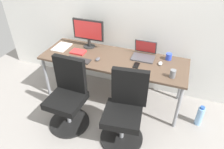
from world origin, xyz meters
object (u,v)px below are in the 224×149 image
Objects in this scene: water_bottle_on_floor at (200,116)px; desktop_monitor at (88,31)px; office_chair_right at (125,111)px; office_chair_left at (68,97)px; coffee_mug at (169,57)px; open_laptop at (144,53)px.

water_bottle_on_floor is 1.96m from desktop_monitor.
desktop_monitor is (-0.85, 0.87, 0.53)m from office_chair_right.
coffee_mug is at bearing 38.85° from office_chair_left.
office_chair_left reaches higher than water_bottle_on_floor.
open_laptop is at bearing -173.50° from coffee_mug.
coffee_mug is (0.35, 0.90, 0.33)m from office_chair_right.
office_chair_right is (0.76, -0.00, 0.00)m from office_chair_left.
desktop_monitor reaches higher than office_chair_right.
open_laptop is at bearing 47.98° from office_chair_left.
office_chair_left is 3.03× the size of open_laptop.
office_chair_left is 1.20m from open_laptop.
coffee_mug is (1.11, 0.89, 0.33)m from office_chair_left.
desktop_monitor is at bearing 95.87° from office_chair_left.
office_chair_left is at bearing -141.15° from coffee_mug.
coffee_mug is at bearing 146.19° from water_bottle_on_floor.
office_chair_right is at bearing -45.86° from desktop_monitor.
open_laptop reaches higher than coffee_mug.
water_bottle_on_floor is at bearing 30.46° from office_chair_right.
office_chair_right is 1.33m from desktop_monitor.
office_chair_left is at bearing -84.13° from desktop_monitor.
office_chair_left is 3.03× the size of water_bottle_on_floor.
office_chair_right is 1.02m from coffee_mug.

